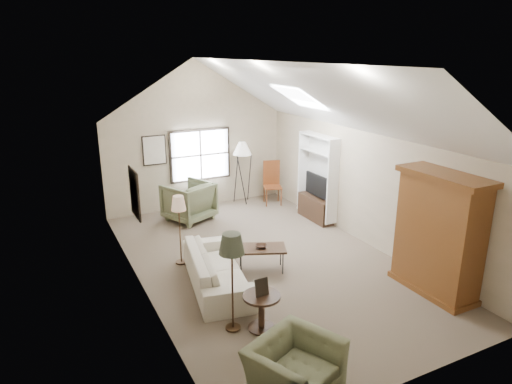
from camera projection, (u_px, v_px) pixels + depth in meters
name	position (u px, v px, depth m)	size (l,w,h in m)	color
room_shell	(266.00, 105.00, 8.46)	(5.01, 8.01, 4.00)	brown
window	(200.00, 155.00, 12.40)	(1.72, 0.08, 1.42)	black
skylight	(299.00, 97.00, 9.79)	(0.80, 1.20, 0.52)	white
wall_art	(145.00, 170.00, 9.75)	(1.97, 3.71, 0.88)	black
armoire	(439.00, 234.00, 7.99)	(0.60, 1.50, 2.20)	brown
tv_alcove	(317.00, 176.00, 11.45)	(0.32, 1.30, 2.10)	white
media_console	(316.00, 208.00, 11.69)	(0.34, 1.18, 0.60)	#382316
tv_panel	(316.00, 185.00, 11.51)	(0.05, 0.90, 0.55)	black
sofa	(217.00, 268.00, 8.38)	(2.35, 0.92, 0.69)	beige
armchair_near	(294.00, 369.00, 5.73)	(1.08, 0.95, 0.71)	#6C6F4E
armchair_far	(189.00, 201.00, 11.62)	(1.06, 1.09, 0.99)	#63694A
coffee_table	(261.00, 259.00, 9.00)	(0.95, 0.53, 0.49)	#3C2418
bowl	(261.00, 246.00, 8.92)	(0.23, 0.23, 0.06)	#3B2218
side_table	(262.00, 312.00, 7.08)	(0.59, 0.59, 0.59)	#382316
side_chair	(273.00, 183.00, 12.79)	(0.47, 0.47, 1.22)	brown
tripod_lamp	(242.00, 172.00, 12.84)	(0.52, 0.52, 1.79)	silver
dark_lamp	(232.00, 282.00, 6.92)	(0.39, 0.39, 1.64)	#282C1F
tan_lamp	(180.00, 229.00, 9.16)	(0.29, 0.29, 1.47)	tan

